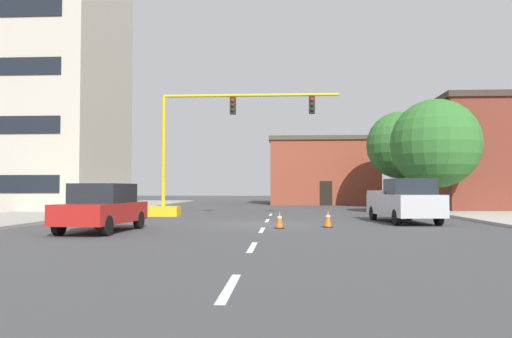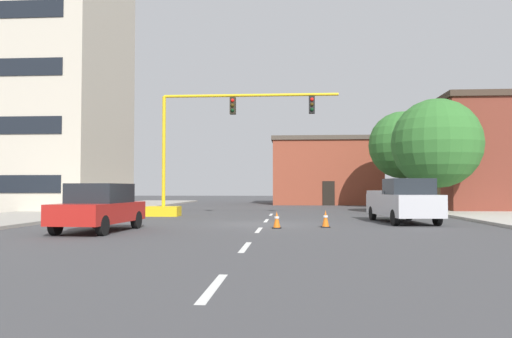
{
  "view_description": "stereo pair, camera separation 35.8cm",
  "coord_description": "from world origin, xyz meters",
  "px_view_note": "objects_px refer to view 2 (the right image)",
  "views": [
    {
      "loc": [
        0.9,
        -22.06,
        1.58
      ],
      "look_at": [
        -0.77,
        6.37,
        2.64
      ],
      "focal_mm": 35.63,
      "sensor_mm": 36.0,
      "label": 1
    },
    {
      "loc": [
        1.25,
        -22.03,
        1.58
      ],
      "look_at": [
        -0.77,
        6.37,
        2.64
      ],
      "focal_mm": 35.63,
      "sensor_mm": 36.0,
      "label": 2
    }
  ],
  "objects_px": {
    "tree_right_mid": "(437,143)",
    "traffic_cone_roadside_b": "(326,219)",
    "traffic_signal_gantry": "(189,174)",
    "pickup_truck_silver": "(403,201)",
    "traffic_cone_roadside_a": "(277,220)",
    "sedan_red_near_left": "(100,207)",
    "tree_right_far": "(403,145)"
  },
  "relations": [
    {
      "from": "traffic_signal_gantry",
      "to": "traffic_cone_roadside_b",
      "type": "bearing_deg",
      "value": -46.93
    },
    {
      "from": "tree_right_mid",
      "to": "tree_right_far",
      "type": "bearing_deg",
      "value": 88.77
    },
    {
      "from": "tree_right_far",
      "to": "traffic_cone_roadside_b",
      "type": "xyz_separation_m",
      "value": [
        -7.44,
        -20.49,
        -4.65
      ]
    },
    {
      "from": "tree_right_mid",
      "to": "sedan_red_near_left",
      "type": "relative_size",
      "value": 1.49
    },
    {
      "from": "traffic_signal_gantry",
      "to": "tree_right_far",
      "type": "bearing_deg",
      "value": 41.66
    },
    {
      "from": "traffic_signal_gantry",
      "to": "tree_right_mid",
      "type": "xyz_separation_m",
      "value": [
        14.3,
        2.6,
        1.88
      ]
    },
    {
      "from": "traffic_signal_gantry",
      "to": "traffic_cone_roadside_b",
      "type": "xyz_separation_m",
      "value": [
        7.08,
        -7.57,
        -2.0
      ]
    },
    {
      "from": "pickup_truck_silver",
      "to": "traffic_cone_roadside_a",
      "type": "xyz_separation_m",
      "value": [
        -5.62,
        -3.65,
        -0.65
      ]
    },
    {
      "from": "pickup_truck_silver",
      "to": "sedan_red_near_left",
      "type": "height_order",
      "value": "pickup_truck_silver"
    },
    {
      "from": "traffic_cone_roadside_a",
      "to": "traffic_cone_roadside_b",
      "type": "xyz_separation_m",
      "value": [
        1.93,
        0.6,
        0.01
      ]
    },
    {
      "from": "pickup_truck_silver",
      "to": "traffic_cone_roadside_b",
      "type": "height_order",
      "value": "pickup_truck_silver"
    },
    {
      "from": "traffic_cone_roadside_a",
      "to": "tree_right_far",
      "type": "bearing_deg",
      "value": 66.03
    },
    {
      "from": "tree_right_far",
      "to": "tree_right_mid",
      "type": "xyz_separation_m",
      "value": [
        -0.22,
        -10.32,
        -0.77
      ]
    },
    {
      "from": "traffic_signal_gantry",
      "to": "tree_right_far",
      "type": "xyz_separation_m",
      "value": [
        14.52,
        12.92,
        2.65
      ]
    },
    {
      "from": "tree_right_mid",
      "to": "traffic_cone_roadside_a",
      "type": "bearing_deg",
      "value": -130.35
    },
    {
      "from": "tree_right_far",
      "to": "sedan_red_near_left",
      "type": "bearing_deg",
      "value": -124.4
    },
    {
      "from": "tree_right_far",
      "to": "tree_right_mid",
      "type": "relative_size",
      "value": 1.12
    },
    {
      "from": "sedan_red_near_left",
      "to": "traffic_cone_roadside_b",
      "type": "bearing_deg",
      "value": 16.75
    },
    {
      "from": "traffic_signal_gantry",
      "to": "tree_right_far",
      "type": "height_order",
      "value": "tree_right_far"
    },
    {
      "from": "tree_right_mid",
      "to": "traffic_cone_roadside_b",
      "type": "distance_m",
      "value": 13.06
    },
    {
      "from": "tree_right_mid",
      "to": "pickup_truck_silver",
      "type": "distance_m",
      "value": 8.59
    },
    {
      "from": "sedan_red_near_left",
      "to": "pickup_truck_silver",
      "type": "bearing_deg",
      "value": 24.81
    },
    {
      "from": "traffic_cone_roadside_a",
      "to": "traffic_cone_roadside_b",
      "type": "bearing_deg",
      "value": 17.21
    },
    {
      "from": "pickup_truck_silver",
      "to": "sedan_red_near_left",
      "type": "relative_size",
      "value": 1.21
    },
    {
      "from": "tree_right_far",
      "to": "sedan_red_near_left",
      "type": "height_order",
      "value": "tree_right_far"
    },
    {
      "from": "sedan_red_near_left",
      "to": "tree_right_mid",
      "type": "bearing_deg",
      "value": 39.23
    },
    {
      "from": "sedan_red_near_left",
      "to": "traffic_cone_roadside_b",
      "type": "xyz_separation_m",
      "value": [
        8.3,
        2.5,
        -0.55
      ]
    },
    {
      "from": "tree_right_far",
      "to": "sedan_red_near_left",
      "type": "xyz_separation_m",
      "value": [
        -15.74,
        -22.99,
        -4.1
      ]
    },
    {
      "from": "traffic_signal_gantry",
      "to": "pickup_truck_silver",
      "type": "relative_size",
      "value": 1.92
    },
    {
      "from": "traffic_signal_gantry",
      "to": "tree_right_far",
      "type": "relative_size",
      "value": 1.39
    },
    {
      "from": "traffic_signal_gantry",
      "to": "sedan_red_near_left",
      "type": "relative_size",
      "value": 2.32
    },
    {
      "from": "sedan_red_near_left",
      "to": "traffic_cone_roadside_b",
      "type": "height_order",
      "value": "sedan_red_near_left"
    }
  ]
}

